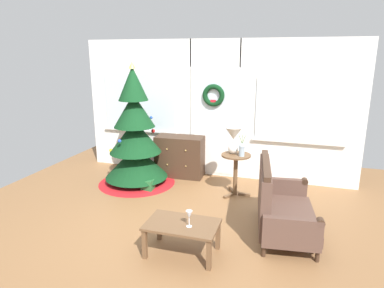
{
  "coord_description": "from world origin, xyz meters",
  "views": [
    {
      "loc": [
        1.54,
        -4.1,
        2.3
      ],
      "look_at": [
        0.05,
        0.55,
        1.0
      ],
      "focal_mm": 32.11,
      "sensor_mm": 36.0,
      "label": 1
    }
  ],
  "objects_px": {
    "wine_glass": "(189,215)",
    "settee_sofa": "(279,206)",
    "christmas_tree": "(135,143)",
    "gift_box": "(148,185)",
    "coffee_table": "(182,228)",
    "dresser_cabinet": "(180,156)",
    "flower_vase": "(242,149)",
    "side_table": "(236,166)",
    "table_lamp": "(233,137)"
  },
  "relations": [
    {
      "from": "settee_sofa",
      "to": "wine_glass",
      "type": "distance_m",
      "value": 1.31
    },
    {
      "from": "flower_vase",
      "to": "wine_glass",
      "type": "height_order",
      "value": "flower_vase"
    },
    {
      "from": "table_lamp",
      "to": "coffee_table",
      "type": "xyz_separation_m",
      "value": [
        -0.2,
        -1.96,
        -0.65
      ]
    },
    {
      "from": "christmas_tree",
      "to": "table_lamp",
      "type": "relative_size",
      "value": 4.92
    },
    {
      "from": "table_lamp",
      "to": "gift_box",
      "type": "height_order",
      "value": "table_lamp"
    },
    {
      "from": "christmas_tree",
      "to": "coffee_table",
      "type": "relative_size",
      "value": 2.55
    },
    {
      "from": "dresser_cabinet",
      "to": "table_lamp",
      "type": "distance_m",
      "value": 1.38
    },
    {
      "from": "dresser_cabinet",
      "to": "gift_box",
      "type": "relative_size",
      "value": 4.74
    },
    {
      "from": "dresser_cabinet",
      "to": "settee_sofa",
      "type": "relative_size",
      "value": 0.64
    },
    {
      "from": "gift_box",
      "to": "table_lamp",
      "type": "bearing_deg",
      "value": 13.21
    },
    {
      "from": "settee_sofa",
      "to": "flower_vase",
      "type": "distance_m",
      "value": 1.28
    },
    {
      "from": "settee_sofa",
      "to": "coffee_table",
      "type": "height_order",
      "value": "settee_sofa"
    },
    {
      "from": "wine_glass",
      "to": "settee_sofa",
      "type": "bearing_deg",
      "value": 44.49
    },
    {
      "from": "table_lamp",
      "to": "settee_sofa",
      "type": "bearing_deg",
      "value": -52.73
    },
    {
      "from": "coffee_table",
      "to": "gift_box",
      "type": "height_order",
      "value": "coffee_table"
    },
    {
      "from": "side_table",
      "to": "table_lamp",
      "type": "relative_size",
      "value": 1.59
    },
    {
      "from": "side_table",
      "to": "table_lamp",
      "type": "bearing_deg",
      "value": 146.31
    },
    {
      "from": "wine_glass",
      "to": "dresser_cabinet",
      "type": "bearing_deg",
      "value": 111.95
    },
    {
      "from": "dresser_cabinet",
      "to": "coffee_table",
      "type": "distance_m",
      "value": 2.66
    },
    {
      "from": "settee_sofa",
      "to": "side_table",
      "type": "bearing_deg",
      "value": 126.24
    },
    {
      "from": "coffee_table",
      "to": "wine_glass",
      "type": "xyz_separation_m",
      "value": [
        0.1,
        -0.05,
        0.2
      ]
    },
    {
      "from": "dresser_cabinet",
      "to": "settee_sofa",
      "type": "xyz_separation_m",
      "value": [
        1.96,
        -1.63,
        -0.01
      ]
    },
    {
      "from": "side_table",
      "to": "gift_box",
      "type": "height_order",
      "value": "side_table"
    },
    {
      "from": "dresser_cabinet",
      "to": "flower_vase",
      "type": "bearing_deg",
      "value": -26.44
    },
    {
      "from": "table_lamp",
      "to": "wine_glass",
      "type": "distance_m",
      "value": 2.06
    },
    {
      "from": "christmas_tree",
      "to": "gift_box",
      "type": "xyz_separation_m",
      "value": [
        0.35,
        -0.28,
        -0.66
      ]
    },
    {
      "from": "dresser_cabinet",
      "to": "wine_glass",
      "type": "xyz_separation_m",
      "value": [
        1.03,
        -2.55,
        0.14
      ]
    },
    {
      "from": "dresser_cabinet",
      "to": "gift_box",
      "type": "bearing_deg",
      "value": -107.64
    },
    {
      "from": "settee_sofa",
      "to": "coffee_table",
      "type": "relative_size",
      "value": 1.69
    },
    {
      "from": "coffee_table",
      "to": "flower_vase",
      "type": "bearing_deg",
      "value": 79.02
    },
    {
      "from": "settee_sofa",
      "to": "gift_box",
      "type": "xyz_separation_m",
      "value": [
        -2.23,
        0.77,
        -0.28
      ]
    },
    {
      "from": "christmas_tree",
      "to": "wine_glass",
      "type": "relative_size",
      "value": 11.09
    },
    {
      "from": "gift_box",
      "to": "wine_glass",
      "type": "bearing_deg",
      "value": -52.21
    },
    {
      "from": "side_table",
      "to": "wine_glass",
      "type": "height_order",
      "value": "side_table"
    },
    {
      "from": "side_table",
      "to": "christmas_tree",
      "type": "bearing_deg",
      "value": -179.61
    },
    {
      "from": "table_lamp",
      "to": "flower_vase",
      "type": "relative_size",
      "value": 1.26
    },
    {
      "from": "christmas_tree",
      "to": "settee_sofa",
      "type": "xyz_separation_m",
      "value": [
        2.58,
        -1.04,
        -0.38
      ]
    },
    {
      "from": "flower_vase",
      "to": "gift_box",
      "type": "bearing_deg",
      "value": -171.66
    },
    {
      "from": "dresser_cabinet",
      "to": "flower_vase",
      "type": "xyz_separation_m",
      "value": [
        1.28,
        -0.64,
        0.43
      ]
    },
    {
      "from": "christmas_tree",
      "to": "settee_sofa",
      "type": "relative_size",
      "value": 1.51
    },
    {
      "from": "settee_sofa",
      "to": "wine_glass",
      "type": "xyz_separation_m",
      "value": [
        -0.93,
        -0.91,
        0.16
      ]
    },
    {
      "from": "coffee_table",
      "to": "wine_glass",
      "type": "height_order",
      "value": "wine_glass"
    },
    {
      "from": "coffee_table",
      "to": "wine_glass",
      "type": "relative_size",
      "value": 4.34
    },
    {
      "from": "christmas_tree",
      "to": "dresser_cabinet",
      "type": "distance_m",
      "value": 0.94
    },
    {
      "from": "christmas_tree",
      "to": "gift_box",
      "type": "relative_size",
      "value": 11.14
    },
    {
      "from": "table_lamp",
      "to": "gift_box",
      "type": "xyz_separation_m",
      "value": [
        -1.4,
        -0.33,
        -0.89
      ]
    },
    {
      "from": "settee_sofa",
      "to": "gift_box",
      "type": "height_order",
      "value": "settee_sofa"
    },
    {
      "from": "table_lamp",
      "to": "flower_vase",
      "type": "distance_m",
      "value": 0.25
    },
    {
      "from": "wine_glass",
      "to": "gift_box",
      "type": "xyz_separation_m",
      "value": [
        -1.3,
        1.68,
        -0.44
      ]
    },
    {
      "from": "coffee_table",
      "to": "christmas_tree",
      "type": "bearing_deg",
      "value": 129.05
    }
  ]
}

